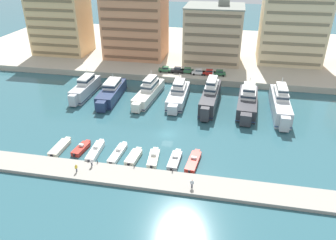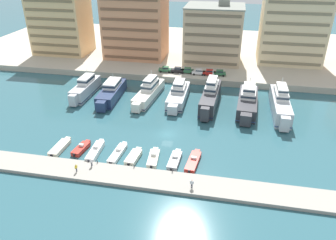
{
  "view_description": "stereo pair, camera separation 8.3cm",
  "coord_description": "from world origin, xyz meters",
  "px_view_note": "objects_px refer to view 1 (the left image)",
  "views": [
    {
      "loc": [
        12.69,
        -63.66,
        38.4
      ],
      "look_at": [
        -0.28,
        2.35,
        2.5
      ],
      "focal_mm": 35.0,
      "sensor_mm": 36.0,
      "label": 1
    },
    {
      "loc": [
        12.78,
        -63.65,
        38.4
      ],
      "look_at": [
        -0.28,
        2.35,
        2.5
      ],
      "focal_mm": 35.0,
      "sensor_mm": 36.0,
      "label": 2
    }
  ],
  "objects_px": {
    "car_black_left": "(177,70)",
    "yacht_silver_center_left": "(178,94)",
    "motorboat_cream_far_left": "(60,147)",
    "yacht_silver_far_left": "(85,88)",
    "motorboat_red_left": "(81,148)",
    "yacht_ivory_mid_left": "(149,91)",
    "motorboat_grey_mid_right": "(175,160)",
    "motorboat_cream_center": "(134,157)",
    "motorboat_white_center_left": "(118,153)",
    "car_white_center_left": "(198,72)",
    "motorboat_red_right": "(193,161)",
    "yacht_silver_mid_right": "(280,103)",
    "motorboat_white_mid_left": "(96,151)",
    "yacht_charcoal_center_right": "(248,101)",
    "motorboat_cream_center_right": "(154,158)",
    "car_green_center_right": "(219,73)",
    "pedestrian_mid_deck": "(192,183)",
    "car_red_center": "(209,72)",
    "car_green_mid_left": "(187,70)",
    "pedestrian_far_side": "(91,162)",
    "yacht_charcoal_center": "(210,96)",
    "car_green_far_left": "(165,69)",
    "yacht_navy_left": "(111,92)"
  },
  "relations": [
    {
      "from": "car_black_left",
      "to": "yacht_silver_center_left",
      "type": "bearing_deg",
      "value": -79.55
    },
    {
      "from": "motorboat_white_center_left",
      "to": "car_green_center_right",
      "type": "xyz_separation_m",
      "value": [
        18.08,
        46.15,
        2.47
      ]
    },
    {
      "from": "yacht_charcoal_center",
      "to": "yacht_ivory_mid_left",
      "type": "bearing_deg",
      "value": 176.1
    },
    {
      "from": "motorboat_white_center_left",
      "to": "motorboat_white_mid_left",
      "type": "bearing_deg",
      "value": -175.74
    },
    {
      "from": "motorboat_red_left",
      "to": "motorboat_cream_center",
      "type": "relative_size",
      "value": 0.96
    },
    {
      "from": "motorboat_cream_far_left",
      "to": "motorboat_red_left",
      "type": "xyz_separation_m",
      "value": [
        4.64,
        0.39,
        0.04
      ]
    },
    {
      "from": "car_green_mid_left",
      "to": "pedestrian_mid_deck",
      "type": "height_order",
      "value": "car_green_mid_left"
    },
    {
      "from": "motorboat_white_mid_left",
      "to": "motorboat_red_right",
      "type": "distance_m",
      "value": 20.49
    },
    {
      "from": "yacht_silver_far_left",
      "to": "motorboat_cream_center",
      "type": "xyz_separation_m",
      "value": [
        22.75,
        -28.37,
        -1.7
      ]
    },
    {
      "from": "yacht_silver_far_left",
      "to": "motorboat_red_left",
      "type": "relative_size",
      "value": 2.8
    },
    {
      "from": "motorboat_red_right",
      "to": "pedestrian_far_side",
      "type": "height_order",
      "value": "pedestrian_far_side"
    },
    {
      "from": "motorboat_white_center_left",
      "to": "car_white_center_left",
      "type": "height_order",
      "value": "car_white_center_left"
    },
    {
      "from": "yacht_silver_center_left",
      "to": "yacht_charcoal_center_right",
      "type": "relative_size",
      "value": 0.91
    },
    {
      "from": "yacht_charcoal_center_right",
      "to": "motorboat_cream_center_right",
      "type": "distance_m",
      "value": 33.53
    },
    {
      "from": "car_green_far_left",
      "to": "car_black_left",
      "type": "bearing_deg",
      "value": 0.17
    },
    {
      "from": "yacht_silver_mid_right",
      "to": "motorboat_cream_center_right",
      "type": "distance_m",
      "value": 38.35
    },
    {
      "from": "car_green_mid_left",
      "to": "car_green_center_right",
      "type": "height_order",
      "value": "same"
    },
    {
      "from": "yacht_silver_mid_right",
      "to": "motorboat_cream_center",
      "type": "distance_m",
      "value": 41.63
    },
    {
      "from": "yacht_silver_center_left",
      "to": "motorboat_cream_center",
      "type": "relative_size",
      "value": 2.96
    },
    {
      "from": "yacht_silver_far_left",
      "to": "motorboat_grey_mid_right",
      "type": "height_order",
      "value": "yacht_silver_far_left"
    },
    {
      "from": "car_green_far_left",
      "to": "car_green_center_right",
      "type": "distance_m",
      "value": 17.52
    },
    {
      "from": "yacht_silver_center_left",
      "to": "motorboat_red_right",
      "type": "relative_size",
      "value": 2.34
    },
    {
      "from": "yacht_charcoal_center",
      "to": "motorboat_cream_center_right",
      "type": "bearing_deg",
      "value": -107.88
    },
    {
      "from": "motorboat_red_left",
      "to": "yacht_silver_center_left",
      "type": "bearing_deg",
      "value": 61.12
    },
    {
      "from": "yacht_silver_mid_right",
      "to": "motorboat_white_mid_left",
      "type": "xyz_separation_m",
      "value": [
        -39.51,
        -27.15,
        -2.02
      ]
    },
    {
      "from": "yacht_ivory_mid_left",
      "to": "car_black_left",
      "type": "distance_m",
      "value": 17.91
    },
    {
      "from": "yacht_silver_center_left",
      "to": "yacht_charcoal_center_right",
      "type": "height_order",
      "value": "yacht_charcoal_center_right"
    },
    {
      "from": "yacht_ivory_mid_left",
      "to": "motorboat_red_right",
      "type": "height_order",
      "value": "yacht_ivory_mid_left"
    },
    {
      "from": "motorboat_white_center_left",
      "to": "pedestrian_far_side",
      "type": "xyz_separation_m",
      "value": [
        -3.36,
        -5.53,
        1.19
      ]
    },
    {
      "from": "yacht_navy_left",
      "to": "car_green_center_right",
      "type": "xyz_separation_m",
      "value": [
        29.1,
        19.2,
        0.99
      ]
    },
    {
      "from": "car_green_center_right",
      "to": "pedestrian_mid_deck",
      "type": "relative_size",
      "value": 2.47
    },
    {
      "from": "motorboat_white_center_left",
      "to": "motorboat_grey_mid_right",
      "type": "height_order",
      "value": "motorboat_white_center_left"
    },
    {
      "from": "yacht_silver_far_left",
      "to": "car_green_mid_left",
      "type": "distance_m",
      "value": 32.9
    },
    {
      "from": "motorboat_white_mid_left",
      "to": "motorboat_white_center_left",
      "type": "height_order",
      "value": "motorboat_white_mid_left"
    },
    {
      "from": "yacht_charcoal_center_right",
      "to": "motorboat_white_mid_left",
      "type": "xyz_separation_m",
      "value": [
        -31.33,
        -27.74,
        -1.67
      ]
    },
    {
      "from": "car_white_center_left",
      "to": "car_green_mid_left",
      "type": "bearing_deg",
      "value": 168.63
    },
    {
      "from": "yacht_charcoal_center_right",
      "to": "motorboat_red_right",
      "type": "distance_m",
      "value": 29.42
    },
    {
      "from": "yacht_silver_far_left",
      "to": "car_white_center_left",
      "type": "bearing_deg",
      "value": 30.74
    },
    {
      "from": "pedestrian_mid_deck",
      "to": "yacht_silver_center_left",
      "type": "bearing_deg",
      "value": 103.18
    },
    {
      "from": "car_green_mid_left",
      "to": "car_green_center_right",
      "type": "relative_size",
      "value": 0.98
    },
    {
      "from": "car_red_center",
      "to": "yacht_ivory_mid_left",
      "type": "bearing_deg",
      "value": -132.67
    },
    {
      "from": "motorboat_cream_far_left",
      "to": "car_white_center_left",
      "type": "xyz_separation_m",
      "value": [
        24.3,
        46.05,
        2.46
      ]
    },
    {
      "from": "yacht_silver_center_left",
      "to": "motorboat_red_right",
      "type": "bearing_deg",
      "value": -74.61
    },
    {
      "from": "motorboat_cream_far_left",
      "to": "car_black_left",
      "type": "xyz_separation_m",
      "value": [
        17.41,
        46.53,
        2.46
      ]
    },
    {
      "from": "car_white_center_left",
      "to": "pedestrian_mid_deck",
      "type": "distance_m",
      "value": 54.23
    },
    {
      "from": "car_green_center_right",
      "to": "motorboat_red_right",
      "type": "bearing_deg",
      "value": -92.91
    },
    {
      "from": "car_green_center_right",
      "to": "pedestrian_far_side",
      "type": "height_order",
      "value": "car_green_center_right"
    },
    {
      "from": "car_black_left",
      "to": "car_green_mid_left",
      "type": "xyz_separation_m",
      "value": [
        3.2,
        0.27,
        0.0
      ]
    },
    {
      "from": "yacht_silver_center_left",
      "to": "motorboat_red_left",
      "type": "bearing_deg",
      "value": -118.88
    },
    {
      "from": "yacht_ivory_mid_left",
      "to": "yacht_charcoal_center_right",
      "type": "bearing_deg",
      "value": -3.74
    }
  ]
}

